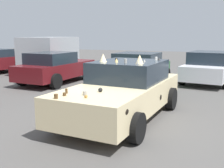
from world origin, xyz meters
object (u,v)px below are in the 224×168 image
at_px(parked_van_far_right, 52,52).
at_px(parked_sedan_behind_left, 55,67).
at_px(parked_sedan_far_left, 138,69).
at_px(art_car_decorated, 124,90).
at_px(parked_sedan_row_back_center, 210,67).

distance_m(parked_van_far_right, parked_sedan_behind_left, 3.90).
distance_m(parked_sedan_far_left, parked_sedan_behind_left, 3.80).
bearing_deg(art_car_decorated, parked_sedan_row_back_center, 168.46).
distance_m(art_car_decorated, parked_sedan_far_left, 4.65).
xyz_separation_m(art_car_decorated, parked_sedan_far_left, (4.53, 1.02, -0.02)).
bearing_deg(parked_van_far_right, parked_sedan_row_back_center, -103.59).
xyz_separation_m(parked_van_far_right, parked_sedan_far_left, (-2.31, -6.08, -0.44)).
distance_m(art_car_decorated, parked_sedan_row_back_center, 6.92).
xyz_separation_m(parked_van_far_right, parked_sedan_row_back_center, (-0.15, -8.88, -0.44)).
xyz_separation_m(parked_sedan_far_left, parked_sedan_behind_left, (-0.77, 3.73, -0.01)).
height_order(parked_sedan_row_back_center, parked_sedan_behind_left, parked_sedan_row_back_center).
xyz_separation_m(art_car_decorated, parked_sedan_row_back_center, (6.69, -1.78, -0.02)).
height_order(parked_sedan_far_left, parked_sedan_behind_left, parked_sedan_far_left).
relative_size(parked_van_far_right, parked_sedan_far_left, 1.27).
xyz_separation_m(parked_van_far_right, parked_sedan_behind_left, (-3.07, -2.35, -0.44)).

